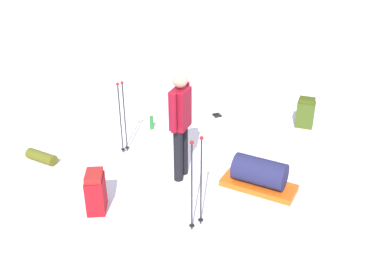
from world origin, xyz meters
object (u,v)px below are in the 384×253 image
at_px(backpack_large_dark, 96,192).
at_px(skier_standing, 180,121).
at_px(ski_pair_near, 217,116).
at_px(gear_sled, 259,175).
at_px(sleeping_mat_rolled, 41,157).
at_px(thermos_bottle, 152,123).
at_px(ski_poles_planted_near, 122,114).
at_px(backpack_bright, 305,113).
at_px(ski_poles_planted_far, 197,180).

bearing_deg(backpack_large_dark, skier_standing, 8.47).
bearing_deg(skier_standing, ski_pair_near, 45.00).
distance_m(backpack_large_dark, gear_sled, 2.35).
distance_m(skier_standing, sleeping_mat_rolled, 2.50).
bearing_deg(skier_standing, thermos_bottle, 82.43).
xyz_separation_m(backpack_large_dark, thermos_bottle, (1.62, 1.92, -0.16)).
bearing_deg(sleeping_mat_rolled, ski_pair_near, 2.38).
relative_size(backpack_large_dark, thermos_bottle, 2.28).
xyz_separation_m(gear_sled, thermos_bottle, (-0.65, 2.53, -0.09)).
bearing_deg(gear_sled, backpack_large_dark, 164.87).
relative_size(skier_standing, ski_poles_planted_near, 1.34).
relative_size(backpack_large_dark, gear_sled, 0.51).
xyz_separation_m(backpack_bright, ski_poles_planted_near, (-3.36, 0.68, 0.42)).
bearing_deg(gear_sled, ski_poles_planted_far, -164.71).
bearing_deg(backpack_bright, backpack_large_dark, -171.15).
bearing_deg(skier_standing, gear_sled, -43.15).
relative_size(backpack_large_dark, sleeping_mat_rolled, 1.08).
height_order(ski_poles_planted_near, thermos_bottle, ski_poles_planted_near).
height_order(backpack_large_dark, ski_poles_planted_near, ski_poles_planted_near).
relative_size(backpack_large_dark, backpack_bright, 1.02).
bearing_deg(sleeping_mat_rolled, ski_poles_planted_near, -13.46).
height_order(backpack_bright, thermos_bottle, backpack_bright).
relative_size(ski_poles_planted_near, ski_poles_planted_far, 0.97).
bearing_deg(thermos_bottle, ski_poles_planted_near, -142.09).
xyz_separation_m(backpack_large_dark, ski_poles_planted_far, (1.04, -0.95, 0.44)).
relative_size(backpack_bright, ski_poles_planted_near, 0.46).
bearing_deg(thermos_bottle, backpack_large_dark, -130.21).
height_order(sleeping_mat_rolled, thermos_bottle, thermos_bottle).
distance_m(ski_poles_planted_near, sleeping_mat_rolled, 1.50).
height_order(skier_standing, sleeping_mat_rolled, skier_standing).
distance_m(ski_pair_near, gear_sled, 2.53).
xyz_separation_m(backpack_large_dark, gear_sled, (2.27, -0.61, -0.07)).
xyz_separation_m(ski_pair_near, gear_sled, (-0.72, -2.42, 0.21)).
distance_m(ski_pair_near, backpack_large_dark, 3.50).
relative_size(ski_poles_planted_far, sleeping_mat_rolled, 2.37).
bearing_deg(ski_pair_near, ski_poles_planted_near, -167.67).
distance_m(backpack_bright, thermos_bottle, 2.92).
height_order(ski_poles_planted_near, sleeping_mat_rolled, ski_poles_planted_near).
bearing_deg(sleeping_mat_rolled, backpack_large_dark, -75.06).
bearing_deg(backpack_large_dark, ski_pair_near, 31.10).
xyz_separation_m(skier_standing, ski_poles_planted_far, (-0.36, -1.16, -0.23)).
bearing_deg(backpack_large_dark, ski_poles_planted_far, -42.47).
distance_m(backpack_bright, ski_poles_planted_near, 3.46).
xyz_separation_m(backpack_large_dark, sleeping_mat_rolled, (-0.44, 1.66, -0.20)).
relative_size(ski_pair_near, sleeping_mat_rolled, 3.14).
xyz_separation_m(ski_poles_planted_far, gear_sled, (1.23, 0.34, -0.50)).
bearing_deg(sleeping_mat_rolled, ski_poles_planted_far, -60.44).
distance_m(backpack_large_dark, thermos_bottle, 2.52).
distance_m(backpack_large_dark, ski_poles_planted_far, 1.47).
bearing_deg(ski_poles_planted_far, ski_pair_near, 54.68).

